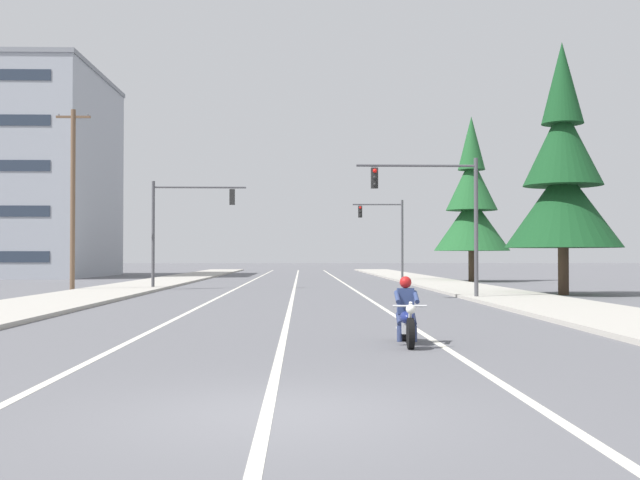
# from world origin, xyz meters

# --- Properties ---
(ground_plane) EXTENTS (400.00, 400.00, 0.00)m
(ground_plane) POSITION_xyz_m (0.00, 0.00, 0.00)
(ground_plane) COLOR #5B5B60
(lane_stripe_center) EXTENTS (0.16, 100.00, 0.01)m
(lane_stripe_center) POSITION_xyz_m (-0.12, 45.00, 0.00)
(lane_stripe_center) COLOR beige
(lane_stripe_center) RESTS_ON ground
(lane_stripe_left) EXTENTS (0.16, 100.00, 0.01)m
(lane_stripe_left) POSITION_xyz_m (-3.51, 45.00, 0.00)
(lane_stripe_left) COLOR beige
(lane_stripe_left) RESTS_ON ground
(lane_stripe_right) EXTENTS (0.16, 100.00, 0.01)m
(lane_stripe_right) POSITION_xyz_m (3.27, 45.00, 0.00)
(lane_stripe_right) COLOR beige
(lane_stripe_right) RESTS_ON ground
(sidewalk_kerb_right) EXTENTS (4.40, 110.00, 0.14)m
(sidewalk_kerb_right) POSITION_xyz_m (9.62, 40.00, 0.07)
(sidewalk_kerb_right) COLOR #ADA89E
(sidewalk_kerb_right) RESTS_ON ground
(sidewalk_kerb_left) EXTENTS (4.40, 110.00, 0.14)m
(sidewalk_kerb_left) POSITION_xyz_m (-9.62, 40.00, 0.07)
(sidewalk_kerb_left) COLOR #ADA89E
(sidewalk_kerb_left) RESTS_ON ground
(motorcycle_with_rider) EXTENTS (0.70, 2.19, 1.46)m
(motorcycle_with_rider) POSITION_xyz_m (2.55, 7.25, 0.59)
(motorcycle_with_rider) COLOR black
(motorcycle_with_rider) RESTS_ON ground
(traffic_signal_near_right) EXTENTS (5.34, 0.41, 6.20)m
(traffic_signal_near_right) POSITION_xyz_m (6.40, 24.39, 4.13)
(traffic_signal_near_right) COLOR #47474C
(traffic_signal_near_right) RESTS_ON ground
(traffic_signal_near_left) EXTENTS (5.39, 0.40, 6.20)m
(traffic_signal_near_left) POSITION_xyz_m (-6.64, 35.36, 4.13)
(traffic_signal_near_left) COLOR #47474C
(traffic_signal_near_left) RESTS_ON ground
(traffic_signal_mid_right) EXTENTS (3.88, 0.37, 6.20)m
(traffic_signal_mid_right) POSITION_xyz_m (6.94, 49.90, 4.03)
(traffic_signal_mid_right) COLOR #47474C
(traffic_signal_mid_right) RESTS_ON ground
(utility_pole_left_near) EXTENTS (1.86, 0.26, 9.86)m
(utility_pole_left_near) POSITION_xyz_m (-12.09, 32.96, 5.11)
(utility_pole_left_near) COLOR brown
(utility_pole_left_near) RESTS_ON ground
(conifer_tree_right_verge_near) EXTENTS (5.65, 5.65, 12.44)m
(conifer_tree_right_verge_near) POSITION_xyz_m (13.10, 28.31, 5.70)
(conifer_tree_right_verge_near) COLOR #423023
(conifer_tree_right_verge_near) RESTS_ON ground
(conifer_tree_right_verge_far) EXTENTS (5.62, 5.62, 12.37)m
(conifer_tree_right_verge_far) POSITION_xyz_m (13.01, 48.30, 5.67)
(conifer_tree_right_verge_far) COLOR #423023
(conifer_tree_right_verge_far) RESTS_ON ground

